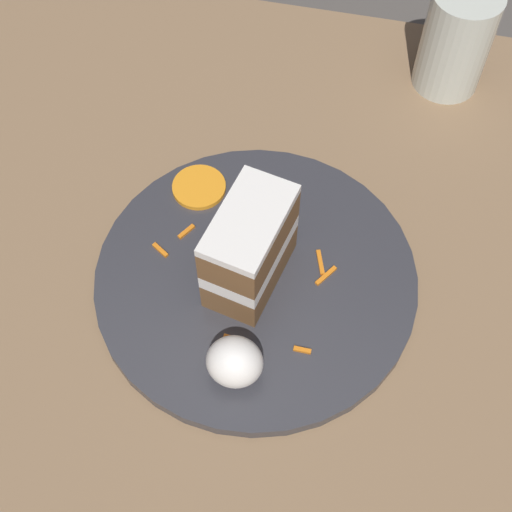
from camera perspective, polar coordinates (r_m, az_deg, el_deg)
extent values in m
plane|color=#4C4742|center=(0.69, 4.36, -4.99)|extent=(6.00, 6.00, 0.00)
cube|color=#846647|center=(0.68, 4.45, -4.38)|extent=(1.16, 0.80, 0.03)
cylinder|color=#333338|center=(0.66, 0.00, -1.79)|extent=(0.30, 0.30, 0.01)
cube|color=brown|center=(0.64, -0.49, -0.74)|extent=(0.07, 0.10, 0.03)
cube|color=white|center=(0.62, -0.50, 0.46)|extent=(0.07, 0.10, 0.02)
cube|color=brown|center=(0.60, -0.52, 1.75)|extent=(0.07, 0.10, 0.03)
cube|color=white|center=(0.58, -0.54, 2.91)|extent=(0.07, 0.10, 0.01)
ellipsoid|color=white|center=(0.59, -1.72, -8.45)|extent=(0.05, 0.04, 0.05)
cylinder|color=orange|center=(0.71, -4.58, 5.51)|extent=(0.05, 0.05, 0.01)
cube|color=orange|center=(0.68, -7.67, 0.48)|extent=(0.02, 0.01, 0.00)
cube|color=orange|center=(0.63, -1.76, -6.66)|extent=(0.02, 0.01, 0.00)
cube|color=orange|center=(0.67, 5.59, -0.59)|extent=(0.01, 0.03, 0.00)
cube|color=orange|center=(0.69, 2.97, 3.19)|extent=(0.01, 0.01, 0.00)
cube|color=orange|center=(0.68, -5.60, 1.96)|extent=(0.01, 0.02, 0.00)
cube|color=orange|center=(0.62, 3.35, -7.44)|extent=(0.02, 0.00, 0.00)
cube|color=orange|center=(0.66, 5.62, -1.57)|extent=(0.02, 0.02, 0.00)
cylinder|color=beige|center=(0.82, 15.71, 16.24)|extent=(0.07, 0.07, 0.12)
cylinder|color=silver|center=(0.84, 15.10, 14.36)|extent=(0.06, 0.06, 0.04)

